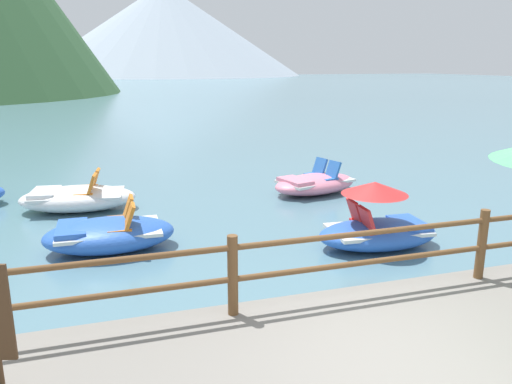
# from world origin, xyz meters

# --- Properties ---
(ground_plane) EXTENTS (200.00, 200.00, 0.00)m
(ground_plane) POSITION_xyz_m (0.00, 40.00, 0.00)
(ground_plane) COLOR slate
(dock_railing) EXTENTS (23.92, 0.12, 0.95)m
(dock_railing) POSITION_xyz_m (-0.00, 1.55, 0.97)
(dock_railing) COLOR brown
(dock_railing) RESTS_ON promenade_dock
(pedal_boat_1) EXTENTS (2.58, 1.86, 0.83)m
(pedal_boat_1) POSITION_xyz_m (2.08, 7.82, 0.25)
(pedal_boat_1) COLOR pink
(pedal_boat_1) RESTS_ON ground
(pedal_boat_4) EXTENTS (2.66, 1.66, 0.87)m
(pedal_boat_4) POSITION_xyz_m (-3.61, 7.97, 0.29)
(pedal_boat_4) COLOR white
(pedal_boat_4) RESTS_ON ground
(pedal_boat_6) EXTENTS (2.27, 1.42, 0.88)m
(pedal_boat_6) POSITION_xyz_m (-3.00, 5.21, 0.29)
(pedal_boat_6) COLOR blue
(pedal_boat_6) RESTS_ON ground
(pedal_boat_7) EXTENTS (2.26, 1.36, 1.21)m
(pedal_boat_7) POSITION_xyz_m (1.57, 3.92, 0.40)
(pedal_boat_7) COLOR blue
(pedal_boat_7) RESTS_ON ground
(distant_peak) EXTENTS (72.63, 72.63, 23.57)m
(distant_peak) POSITION_xyz_m (15.56, 139.10, 11.79)
(distant_peak) COLOR #9EADBC
(distant_peak) RESTS_ON ground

